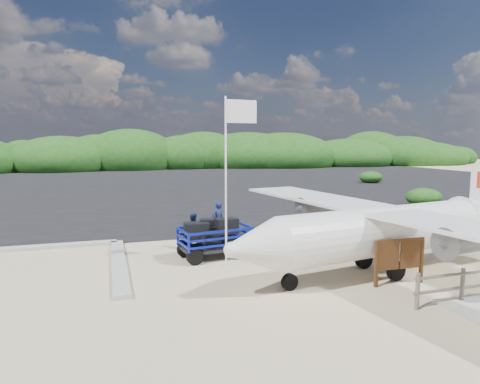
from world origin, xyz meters
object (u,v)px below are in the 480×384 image
object	(u,v)px
signboard	(398,285)
crew_a	(218,221)
aircraft_large	(317,186)
crew_c	(297,233)
crew_b	(193,231)
baggage_cart	(215,258)
flagpole	(226,267)

from	to	relation	value
signboard	crew_a	distance (m)	8.45
signboard	crew_a	size ratio (longest dim) A/B	1.02
aircraft_large	crew_c	bearing A→B (deg)	51.62
signboard	crew_b	bearing A→B (deg)	131.69
baggage_cart	crew_c	world-z (taller)	crew_c
baggage_cart	signboard	size ratio (longest dim) A/B	1.57
crew_a	crew_b	world-z (taller)	crew_a
signboard	aircraft_large	bearing A→B (deg)	69.55
crew_b	crew_c	distance (m)	4.32
baggage_cart	signboard	bearing A→B (deg)	-53.17
flagpole	signboard	distance (m)	5.80
crew_a	crew_c	world-z (taller)	crew_a
crew_a	baggage_cart	bearing A→B (deg)	51.42
flagpole	crew_a	world-z (taller)	flagpole
baggage_cart	crew_b	size ratio (longest dim) A/B	1.91
crew_b	aircraft_large	bearing A→B (deg)	-114.95
baggage_cart	crew_b	xyz separation A→B (m)	(-0.55, 1.66, 0.75)
crew_b	aircraft_large	world-z (taller)	aircraft_large
signboard	crew_a	xyz separation A→B (m)	(-3.93, 7.43, 0.90)
baggage_cart	crew_c	size ratio (longest dim) A/B	1.80
crew_c	crew_a	bearing A→B (deg)	-44.94
signboard	crew_b	world-z (taller)	crew_b
flagpole	baggage_cart	bearing A→B (deg)	94.25
crew_c	signboard	bearing A→B (deg)	110.43
signboard	flagpole	bearing A→B (deg)	145.36
aircraft_large	crew_a	bearing A→B (deg)	43.08
flagpole	crew_c	xyz separation A→B (m)	(3.27, 1.09, 0.80)
flagpole	crew_b	xyz separation A→B (m)	(-0.64, 2.92, 0.75)
flagpole	signboard	bearing A→B (deg)	-36.66
crew_a	crew_b	size ratio (longest dim) A/B	1.19
flagpole	aircraft_large	size ratio (longest dim) A/B	0.41
flagpole	crew_c	size ratio (longest dim) A/B	3.76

